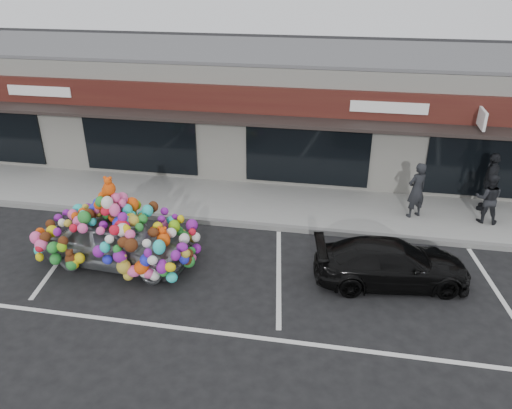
% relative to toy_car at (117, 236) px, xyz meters
% --- Properties ---
extents(ground, '(90.00, 90.00, 0.00)m').
position_rel_toy_car_xyz_m(ground, '(1.47, 0.04, -0.82)').
color(ground, black).
rests_on(ground, ground).
extents(shop_building, '(24.00, 7.20, 4.31)m').
position_rel_toy_car_xyz_m(shop_building, '(1.47, 8.48, 1.34)').
color(shop_building, silver).
rests_on(shop_building, ground).
extents(sidewalk, '(26.00, 3.00, 0.15)m').
position_rel_toy_car_xyz_m(sidewalk, '(1.47, 4.04, -0.75)').
color(sidewalk, gray).
rests_on(sidewalk, ground).
extents(kerb, '(26.00, 0.18, 0.16)m').
position_rel_toy_car_xyz_m(kerb, '(1.47, 2.54, -0.75)').
color(kerb, slate).
rests_on(kerb, ground).
extents(parking_stripe_left, '(0.73, 4.37, 0.01)m').
position_rel_toy_car_xyz_m(parking_stripe_left, '(-1.73, 0.24, -0.82)').
color(parking_stripe_left, silver).
rests_on(parking_stripe_left, ground).
extents(parking_stripe_mid, '(0.73, 4.37, 0.01)m').
position_rel_toy_car_xyz_m(parking_stripe_mid, '(4.27, 0.24, -0.82)').
color(parking_stripe_mid, silver).
rests_on(parking_stripe_mid, ground).
extents(parking_stripe_right, '(0.73, 4.37, 0.01)m').
position_rel_toy_car_xyz_m(parking_stripe_right, '(9.67, 0.24, -0.82)').
color(parking_stripe_right, silver).
rests_on(parking_stripe_right, ground).
extents(lane_line, '(14.00, 0.12, 0.01)m').
position_rel_toy_car_xyz_m(lane_line, '(3.47, -2.26, -0.82)').
color(lane_line, silver).
rests_on(lane_line, ground).
extents(toy_car, '(2.85, 4.30, 2.43)m').
position_rel_toy_car_xyz_m(toy_car, '(0.00, 0.00, 0.00)').
color(toy_car, '#A4AAAE').
rests_on(toy_car, ground).
extents(black_sedan, '(2.13, 4.03, 1.11)m').
position_rel_toy_car_xyz_m(black_sedan, '(7.07, 0.38, -0.27)').
color(black_sedan, black).
rests_on(black_sedan, ground).
extents(pedestrian_a, '(0.77, 0.71, 1.76)m').
position_rel_toy_car_xyz_m(pedestrian_a, '(7.95, 3.91, 0.21)').
color(pedestrian_a, black).
rests_on(pedestrian_a, sidewalk).
extents(pedestrian_b, '(0.83, 0.69, 1.55)m').
position_rel_toy_car_xyz_m(pedestrian_b, '(10.04, 3.92, 0.10)').
color(pedestrian_b, black).
rests_on(pedestrian_b, sidewalk).
extents(pedestrian_c, '(1.20, 0.88, 1.90)m').
position_rel_toy_car_xyz_m(pedestrian_c, '(10.26, 4.82, 0.27)').
color(pedestrian_c, black).
rests_on(pedestrian_c, sidewalk).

